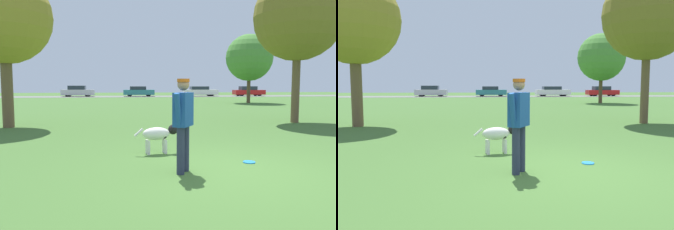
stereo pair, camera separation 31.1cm
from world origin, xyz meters
The scene contains 12 objects.
ground_plane centered at (0.00, 0.00, 0.00)m, with size 120.00×120.00×0.00m, color #426B2D.
far_road_strip centered at (0.00, 37.35, 0.01)m, with size 120.00×6.00×0.01m.
person centered at (-0.79, 0.04, 0.92)m, with size 0.42×0.64×1.57m.
dog centered at (-1.03, 1.63, 0.41)m, with size 0.98×0.37×0.61m.
frisbee centered at (0.57, 0.57, 0.01)m, with size 0.23×0.23×0.02m.
tree_near_right centered at (4.86, 6.77, 4.06)m, with size 3.37×3.37×5.76m.
tree_far_right centered at (8.38, 20.72, 3.70)m, with size 3.81×3.81×5.61m.
tree_near_left centered at (-5.76, 6.65, 3.74)m, with size 3.17×3.17×5.35m.
parked_car_silver centered at (-7.72, 37.75, 0.68)m, with size 4.06×1.80×1.40m.
parked_car_teal centered at (0.04, 37.40, 0.66)m, with size 4.02×1.94×1.30m.
parked_car_white centered at (8.16, 37.41, 0.65)m, with size 4.50×1.79×1.30m.
parked_car_red centered at (14.93, 37.50, 0.64)m, with size 4.14×1.67×1.31m.
Camera 2 is at (-1.44, -5.29, 1.46)m, focal length 35.00 mm.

